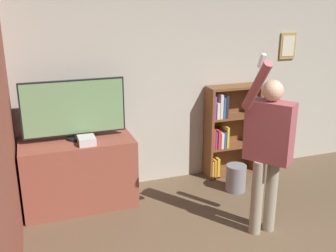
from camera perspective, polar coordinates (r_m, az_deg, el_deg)
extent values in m
cube|color=#B2AD9E|center=(5.47, 1.90, 5.82)|extent=(6.43, 0.06, 2.70)
cube|color=#AD8942|center=(6.17, 16.98, 11.06)|extent=(0.26, 0.02, 0.38)
cube|color=beige|center=(6.15, 17.06, 11.04)|extent=(0.20, 0.01, 0.30)
cube|color=brown|center=(3.60, -22.94, -2.00)|extent=(0.06, 4.68, 2.70)
cube|color=brown|center=(5.05, -12.76, -6.66)|extent=(1.36, 0.65, 0.86)
cylinder|color=black|center=(4.93, -13.19, -1.71)|extent=(0.22, 0.22, 0.03)
cylinder|color=black|center=(4.92, -13.22, -1.27)|extent=(0.06, 0.06, 0.05)
cube|color=black|center=(4.82, -13.50, 2.60)|extent=(1.22, 0.04, 0.67)
cube|color=#6B9360|center=(4.80, -13.47, 2.53)|extent=(1.19, 0.01, 0.64)
cube|color=silver|center=(4.73, -11.73, -2.06)|extent=(0.20, 0.23, 0.09)
cube|color=brown|center=(5.62, 5.91, -1.13)|extent=(0.04, 0.28, 1.34)
cube|color=brown|center=(5.97, 12.38, -0.33)|extent=(0.04, 0.28, 1.34)
cube|color=brown|center=(5.90, 8.62, -0.33)|extent=(0.78, 0.01, 1.34)
cube|color=brown|center=(6.02, 8.94, -6.61)|extent=(0.71, 0.28, 0.04)
cube|color=brown|center=(5.86, 9.14, -2.79)|extent=(0.71, 0.28, 0.04)
cube|color=brown|center=(5.72, 9.35, 1.40)|extent=(0.71, 0.28, 0.04)
cube|color=brown|center=(5.62, 9.57, 5.60)|extent=(0.71, 0.28, 0.04)
cube|color=gold|center=(5.80, 6.12, -6.07)|extent=(0.02, 0.23, 0.26)
cube|color=orange|center=(5.82, 6.44, -5.91)|extent=(0.04, 0.24, 0.28)
cube|color=gold|center=(5.84, 6.85, -5.74)|extent=(0.04, 0.24, 0.30)
cube|color=red|center=(5.63, 6.33, -1.72)|extent=(0.03, 0.22, 0.30)
cube|color=#7A3889|center=(5.64, 6.65, -1.93)|extent=(0.02, 0.20, 0.25)
cube|color=red|center=(5.68, 6.97, -1.71)|extent=(0.04, 0.25, 0.27)
cube|color=beige|center=(5.70, 7.50, -1.91)|extent=(0.04, 0.22, 0.23)
cube|color=#2D569E|center=(5.70, 7.92, -1.83)|extent=(0.02, 0.20, 0.24)
cube|color=gold|center=(5.74, 8.14, -1.37)|extent=(0.03, 0.26, 0.31)
cube|color=#7A3889|center=(5.50, 6.44, 2.80)|extent=(0.02, 0.23, 0.32)
cube|color=beige|center=(5.54, 6.83, 2.40)|extent=(0.04, 0.24, 0.23)
cube|color=beige|center=(5.53, 7.37, 2.95)|extent=(0.04, 0.22, 0.34)
cube|color=#2D569E|center=(5.57, 7.68, 2.82)|extent=(0.03, 0.25, 0.30)
cube|color=#232328|center=(5.56, 8.18, 2.88)|extent=(0.04, 0.20, 0.32)
cylinder|color=gray|center=(4.46, 12.76, -10.12)|extent=(0.13, 0.13, 0.86)
cylinder|color=gray|center=(4.55, 14.71, -9.68)|extent=(0.13, 0.13, 0.86)
cube|color=#99474C|center=(4.21, 14.49, -0.76)|extent=(0.46, 0.52, 0.65)
sphere|color=tan|center=(4.10, 14.96, 4.98)|extent=(0.22, 0.22, 0.22)
cylinder|color=#99474C|center=(4.37, 17.41, -0.55)|extent=(0.09, 0.09, 0.59)
cylinder|color=#99474C|center=(3.84, 12.72, 5.65)|extent=(0.09, 0.41, 0.54)
cube|color=white|center=(3.75, 13.46, 9.19)|extent=(0.04, 0.09, 0.14)
cylinder|color=gray|center=(5.45, 9.82, -7.43)|extent=(0.27, 0.27, 0.37)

